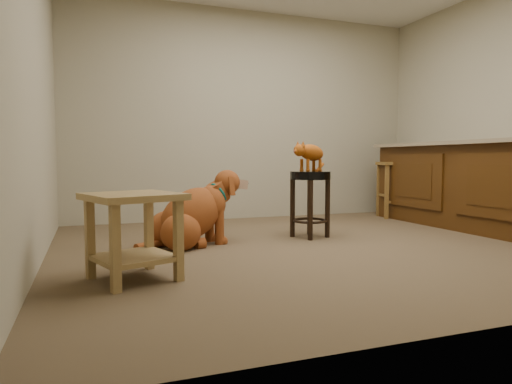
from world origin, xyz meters
name	(u,v)px	position (x,y,z in m)	size (l,w,h in m)	color
floor	(324,245)	(0.00, 0.00, 0.00)	(4.50, 4.00, 0.01)	brown
room_shell	(326,49)	(0.00, 0.00, 1.68)	(4.54, 4.04, 2.62)	#A9A488
cabinet_run	(472,188)	(1.94, 0.30, 0.44)	(0.70, 2.56, 0.94)	#4E2D0E
padded_stool	(310,191)	(0.07, 0.41, 0.45)	(0.42, 0.42, 0.63)	black
wood_stool	(394,189)	(1.77, 1.40, 0.37)	(0.48, 0.48, 0.72)	brown
side_table	(133,223)	(-1.66, -0.61, 0.36)	(0.66, 0.66, 0.54)	olive
golden_retriever	(193,216)	(-1.08, 0.38, 0.26)	(1.07, 0.62, 0.70)	brown
tabby_kitten	(309,154)	(0.06, 0.41, 0.80)	(0.45, 0.31, 0.31)	#9C470F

